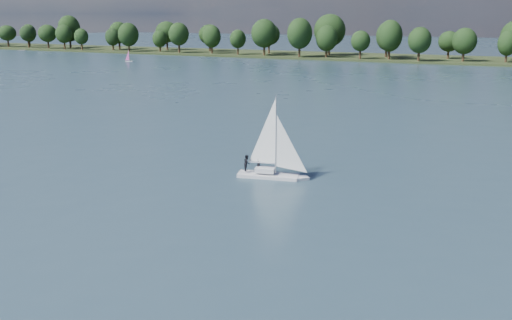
{
  "coord_description": "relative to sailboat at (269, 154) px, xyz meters",
  "views": [
    {
      "loc": [
        18.2,
        -20.55,
        17.47
      ],
      "look_at": [
        -5.93,
        32.44,
        2.5
      ],
      "focal_mm": 40.0,
      "sensor_mm": 36.0,
      "label": 1
    }
  ],
  "objects": [
    {
      "name": "sailboat",
      "position": [
        0.0,
        0.0,
        0.0
      ],
      "size": [
        7.45,
        3.27,
        9.49
      ],
      "rotation": [
        0.0,
        0.0,
        0.18
      ],
      "color": "silver",
      "rests_on": "ground"
    },
    {
      "name": "ground",
      "position": [
        5.48,
        65.12,
        -2.65
      ],
      "size": [
        700.0,
        700.0,
        0.0
      ],
      "primitive_type": "plane",
      "color": "#233342",
      "rests_on": "ground"
    },
    {
      "name": "treeline",
      "position": [
        1.47,
        172.98,
        5.45
      ],
      "size": [
        562.71,
        73.74,
        18.76
      ],
      "color": "black",
      "rests_on": "ground"
    },
    {
      "name": "pontoon",
      "position": [
        -198.81,
        156.02,
        -2.65
      ],
      "size": [
        4.38,
        2.96,
        0.5
      ],
      "primitive_type": "cube",
      "rotation": [
        0.0,
        0.0,
        0.26
      ],
      "color": "#505254",
      "rests_on": "ground"
    },
    {
      "name": "dinghy_pink",
      "position": [
        -109.88,
        122.45,
        -1.59
      ],
      "size": [
        3.01,
        1.85,
        4.49
      ],
      "rotation": [
        0.0,
        0.0,
        0.28
      ],
      "color": "silver",
      "rests_on": "ground"
    },
    {
      "name": "far_shore",
      "position": [
        5.48,
        177.12,
        -2.65
      ],
      "size": [
        660.0,
        40.0,
        1.5
      ],
      "primitive_type": "cube",
      "color": "black",
      "rests_on": "ground"
    }
  ]
}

